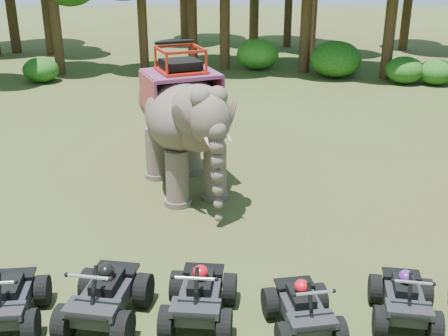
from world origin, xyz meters
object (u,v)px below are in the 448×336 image
Objects in this scene: atv_1 at (104,289)px; elephant at (183,119)px; atv_0 at (7,294)px; atv_3 at (303,303)px; atv_4 at (405,292)px; atv_2 at (200,289)px.

elephant is at bearing 89.82° from atv_1.
elephant reaches higher than atv_1.
atv_0 is 1.74m from atv_1.
elephant is at bearing 102.10° from atv_3.
atv_4 is at bearing 9.85° from atv_1.
atv_3 is at bearing -5.14° from atv_2.
atv_1 is 1.06× the size of atv_2.
atv_2 is 1.08× the size of atv_3.
atv_1 reaches higher than atv_0.
elephant reaches higher than atv_2.
atv_2 is at bearing 10.95° from atv_1.
atv_3 is at bearing -161.16° from atv_4.
atv_0 reaches higher than atv_3.
atv_4 is (5.46, 0.04, -0.09)m from atv_1.
elephant is 3.02× the size of atv_3.
atv_4 is at bearing -5.42° from atv_0.
atv_0 is 0.96× the size of atv_2.
elephant is at bearing 135.24° from atv_4.
atv_3 is (2.53, -6.39, -1.43)m from elephant.
elephant is 7.65m from atv_4.
atv_3 is (3.56, -0.29, -0.08)m from atv_1.
atv_0 is at bearing -170.11° from atv_4.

